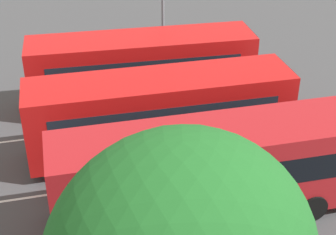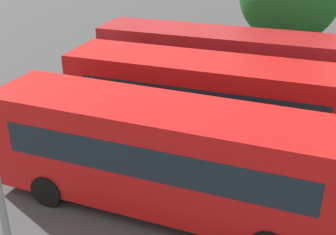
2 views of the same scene
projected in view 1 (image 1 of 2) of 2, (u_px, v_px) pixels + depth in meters
ground_plane at (173, 146)px, 22.01m from camera, size 78.16×78.16×0.00m
bus_far_left at (210, 169)px, 17.38m from camera, size 10.94×3.63×3.42m
bus_center_left at (161, 112)px, 20.79m from camera, size 10.95×3.73×3.42m
bus_center_right at (143, 67)px, 24.57m from camera, size 10.99×4.10×3.42m
pedestrian at (283, 85)px, 24.98m from camera, size 0.44×0.44×1.66m
lane_stripe_outer_left at (191, 174)px, 20.31m from camera, size 16.85×1.79×0.01m
lane_stripe_inner_left at (158, 123)px, 23.72m from camera, size 16.85×1.79×0.01m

